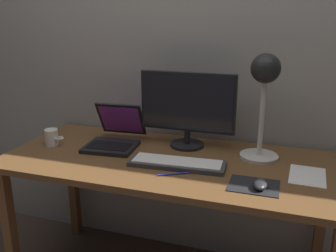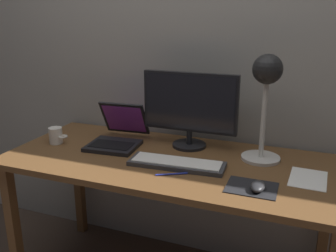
% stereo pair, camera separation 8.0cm
% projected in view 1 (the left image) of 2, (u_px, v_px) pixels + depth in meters
% --- Properties ---
extents(back_wall, '(4.80, 0.06, 2.60)m').
position_uv_depth(back_wall, '(192.00, 34.00, 1.96)').
color(back_wall, '#9E998E').
rests_on(back_wall, ground).
extents(desk, '(1.60, 0.70, 0.74)m').
position_uv_depth(desk, '(169.00, 174.00, 1.79)').
color(desk, brown).
rests_on(desk, ground).
extents(monitor, '(0.49, 0.18, 0.39)m').
position_uv_depth(monitor, '(188.00, 106.00, 1.87)').
color(monitor, black).
rests_on(monitor, desk).
extents(keyboard_main, '(0.45, 0.16, 0.03)m').
position_uv_depth(keyboard_main, '(177.00, 163.00, 1.68)').
color(keyboard_main, '#38383A').
rests_on(keyboard_main, desk).
extents(laptop, '(0.28, 0.34, 0.21)m').
position_uv_depth(laptop, '(116.00, 133.00, 1.95)').
color(laptop, black).
rests_on(laptop, desk).
extents(desk_lamp, '(0.18, 0.18, 0.50)m').
position_uv_depth(desk_lamp, '(264.00, 86.00, 1.68)').
color(desk_lamp, beige).
rests_on(desk_lamp, desk).
extents(mousepad, '(0.20, 0.16, 0.00)m').
position_uv_depth(mousepad, '(254.00, 186.00, 1.49)').
color(mousepad, black).
rests_on(mousepad, desk).
extents(mouse, '(0.06, 0.10, 0.03)m').
position_uv_depth(mouse, '(260.00, 184.00, 1.46)').
color(mouse, '#28282B').
rests_on(mouse, mousepad).
extents(coffee_mug, '(0.11, 0.07, 0.09)m').
position_uv_depth(coffee_mug, '(52.00, 137.00, 1.93)').
color(coffee_mug, white).
rests_on(coffee_mug, desk).
extents(paper_sheet_near_mouse, '(0.16, 0.22, 0.00)m').
position_uv_depth(paper_sheet_near_mouse, '(307.00, 175.00, 1.59)').
color(paper_sheet_near_mouse, white).
rests_on(paper_sheet_near_mouse, desk).
extents(pen, '(0.13, 0.07, 0.01)m').
position_uv_depth(pen, '(173.00, 174.00, 1.59)').
color(pen, '#2633A5').
rests_on(pen, desk).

